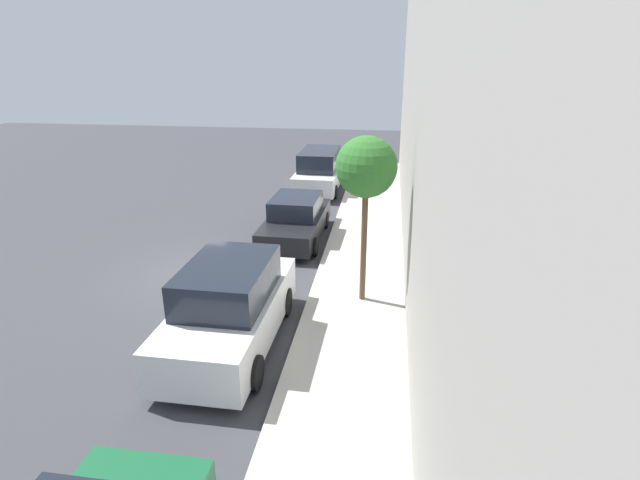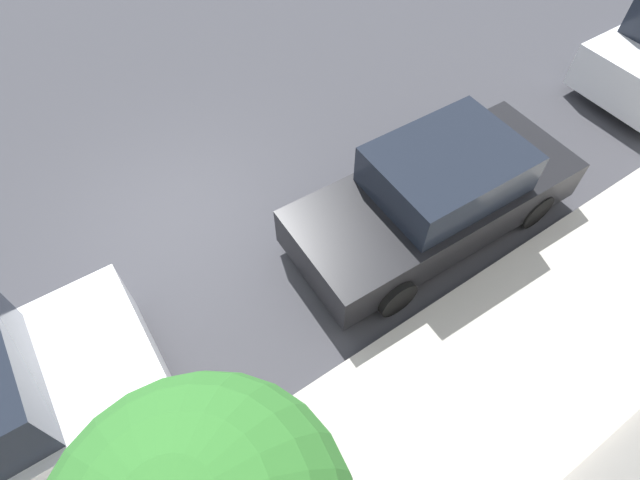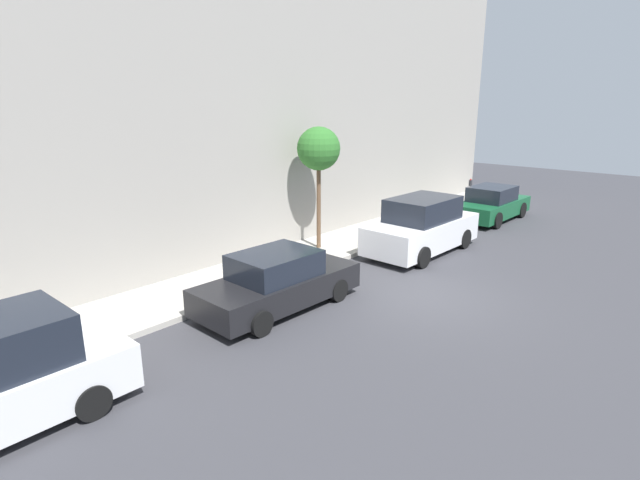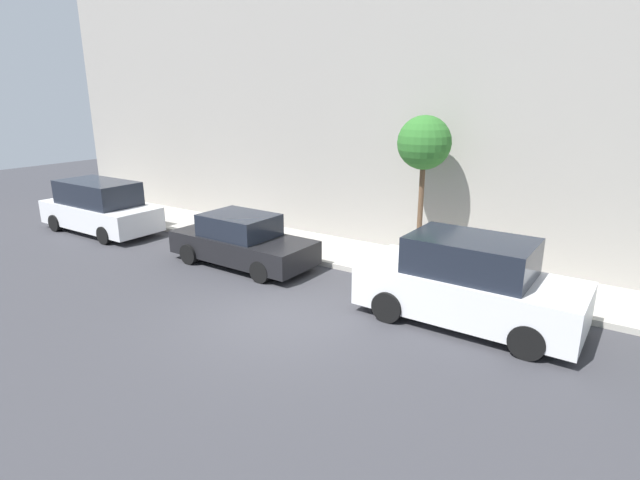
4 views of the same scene
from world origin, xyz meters
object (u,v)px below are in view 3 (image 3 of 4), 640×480
Objects in this scene: parked_sedan_nearest at (492,204)px; parked_suv_second at (422,227)px; street_tree at (319,150)px; parked_sedan_third at (278,282)px; parking_meter_near at (470,190)px.

parked_sedan_nearest is 0.93× the size of parked_suv_second.
street_tree is (2.61, 8.81, 2.89)m from parked_sedan_nearest.
parked_sedan_third is at bearing 89.93° from parked_sedan_nearest.
parked_sedan_nearest is 3.19× the size of parking_meter_near.
parked_sedan_nearest is at bearing -90.07° from parked_sedan_third.
parked_sedan_third is (0.21, 6.86, -0.20)m from parked_suv_second.
parking_meter_near is (1.63, -14.52, 0.29)m from parked_sedan_third.
street_tree is (0.97, 10.01, 2.60)m from parking_meter_near.
parking_meter_near is (1.64, -1.20, 0.30)m from parked_sedan_nearest.
parked_sedan_nearest is at bearing 143.83° from parking_meter_near.
parked_sedan_nearest is 13.32m from parked_sedan_third.
parked_suv_second is at bearing -140.06° from street_tree.
parked_suv_second is at bearing 103.46° from parking_meter_near.
parked_suv_second is 7.88m from parking_meter_near.
parked_suv_second is 6.87m from parked_sedan_third.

